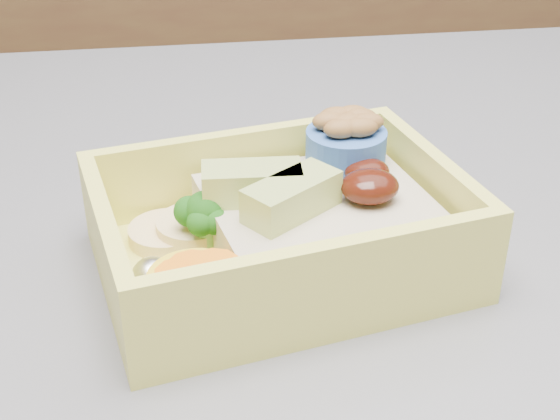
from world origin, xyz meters
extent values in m
cube|color=brown|center=(0.00, 1.20, 0.45)|extent=(3.20, 0.60, 0.90)
cube|color=#3C3B41|center=(0.00, -0.10, 0.90)|extent=(1.24, 0.84, 0.04)
cube|color=#E8E45F|center=(-0.01, -0.05, 0.92)|extent=(0.20, 0.16, 0.01)
cube|color=#E8E45F|center=(-0.02, 0.01, 0.95)|extent=(0.18, 0.04, 0.04)
cube|color=#E8E45F|center=(0.00, -0.11, 0.95)|extent=(0.18, 0.04, 0.04)
cube|color=#E8E45F|center=(0.07, -0.03, 0.95)|extent=(0.03, 0.11, 0.04)
cube|color=#E8E45F|center=(-0.09, -0.06, 0.95)|extent=(0.03, 0.11, 0.04)
cube|color=tan|center=(0.01, -0.04, 0.94)|extent=(0.13, 0.12, 0.03)
ellipsoid|color=#350F08|center=(0.04, -0.05, 0.96)|extent=(0.03, 0.03, 0.02)
ellipsoid|color=#350F08|center=(0.04, -0.03, 0.96)|extent=(0.03, 0.02, 0.01)
cube|color=#B0C466|center=(0.00, -0.05, 0.96)|extent=(0.05, 0.05, 0.02)
cube|color=#B0C466|center=(-0.02, -0.04, 0.96)|extent=(0.05, 0.03, 0.02)
cylinder|color=#77B360|center=(-0.05, -0.04, 0.94)|extent=(0.01, 0.01, 0.02)
sphere|color=#1B5714|center=(-0.05, -0.04, 0.95)|extent=(0.02, 0.02, 0.02)
sphere|color=#1B5714|center=(-0.04, -0.03, 0.95)|extent=(0.02, 0.02, 0.02)
sphere|color=#1B5714|center=(-0.05, -0.04, 0.95)|extent=(0.02, 0.02, 0.02)
sphere|color=#1B5714|center=(-0.04, -0.05, 0.95)|extent=(0.01, 0.01, 0.01)
sphere|color=#1B5714|center=(-0.05, -0.05, 0.95)|extent=(0.01, 0.01, 0.01)
sphere|color=#1B5714|center=(-0.05, -0.03, 0.95)|extent=(0.01, 0.01, 0.01)
cylinder|color=yellow|center=(-0.05, -0.09, 0.94)|extent=(0.04, 0.04, 0.02)
cylinder|color=orange|center=(-0.05, -0.08, 0.95)|extent=(0.02, 0.02, 0.00)
cylinder|color=orange|center=(-0.06, -0.09, 0.95)|extent=(0.02, 0.02, 0.00)
cylinder|color=orange|center=(-0.05, -0.09, 0.95)|extent=(0.02, 0.02, 0.00)
cylinder|color=tan|center=(-0.07, -0.02, 0.93)|extent=(0.04, 0.04, 0.01)
cylinder|color=tan|center=(-0.05, -0.03, 0.94)|extent=(0.04, 0.04, 0.01)
ellipsoid|color=silver|center=(-0.04, -0.01, 0.94)|extent=(0.02, 0.02, 0.02)
ellipsoid|color=silver|center=(-0.07, -0.07, 0.94)|extent=(0.02, 0.02, 0.02)
cylinder|color=#3765BB|center=(0.03, 0.00, 0.97)|extent=(0.04, 0.04, 0.02)
ellipsoid|color=brown|center=(0.03, 0.00, 0.98)|extent=(0.02, 0.02, 0.01)
ellipsoid|color=brown|center=(0.04, 0.00, 0.98)|extent=(0.02, 0.02, 0.01)
ellipsoid|color=brown|center=(0.02, 0.00, 0.98)|extent=(0.02, 0.02, 0.01)
ellipsoid|color=brown|center=(0.04, -0.01, 0.98)|extent=(0.02, 0.02, 0.01)
ellipsoid|color=brown|center=(0.03, -0.01, 0.98)|extent=(0.02, 0.02, 0.01)
ellipsoid|color=brown|center=(0.04, -0.01, 0.98)|extent=(0.02, 0.02, 0.01)
ellipsoid|color=brown|center=(0.03, 0.00, 0.98)|extent=(0.02, 0.02, 0.01)
ellipsoid|color=brown|center=(0.04, 0.01, 0.98)|extent=(0.02, 0.02, 0.01)
camera|label=1|loc=(-0.06, -0.38, 1.15)|focal=50.00mm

